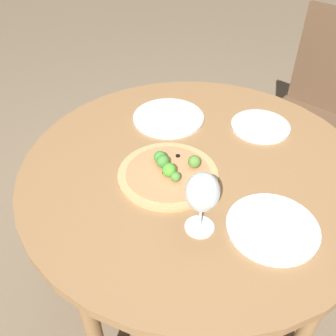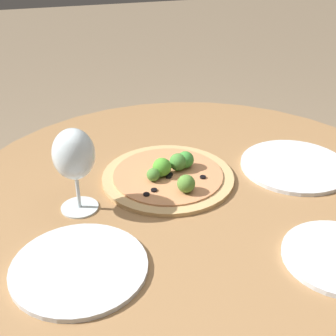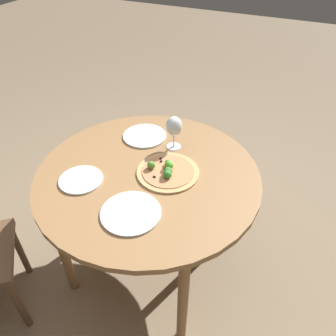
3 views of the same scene
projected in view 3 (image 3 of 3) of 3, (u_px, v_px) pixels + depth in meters
name	position (u px, v px, depth m)	size (l,w,h in m)	color
ground_plane	(152.00, 261.00, 2.07)	(12.00, 12.00, 0.00)	#847056
dining_table	(148.00, 184.00, 1.65)	(1.10, 1.10, 0.73)	olive
pizza	(167.00, 171.00, 1.59)	(0.31, 0.31, 0.06)	tan
wine_glass	(174.00, 127.00, 1.69)	(0.09, 0.09, 0.18)	silver
plate_near	(131.00, 213.00, 1.39)	(0.26, 0.26, 0.01)	silver
plate_far	(81.00, 180.00, 1.56)	(0.21, 0.21, 0.01)	silver
plate_side	(145.00, 136.00, 1.85)	(0.24, 0.24, 0.01)	silver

